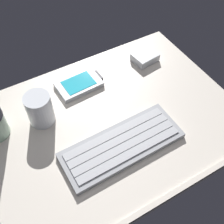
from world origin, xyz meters
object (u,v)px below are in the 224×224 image
at_px(keyboard, 122,145).
at_px(handheld_device, 79,84).
at_px(juice_cup, 40,110).
at_px(charger_block, 145,57).

xyz_separation_m(keyboard, handheld_device, (-0.00, 0.23, -0.00)).
bearing_deg(handheld_device, juice_cup, -155.79).
relative_size(juice_cup, charger_block, 1.21).
bearing_deg(juice_cup, handheld_device, 24.21).
relative_size(handheld_device, charger_block, 1.87).
height_order(handheld_device, juice_cup, juice_cup).
bearing_deg(charger_block, keyboard, -133.88).
bearing_deg(keyboard, handheld_device, 90.33).
bearing_deg(handheld_device, keyboard, -89.67).
xyz_separation_m(handheld_device, charger_block, (0.22, -0.00, 0.00)).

